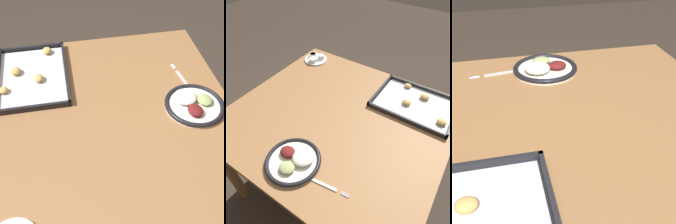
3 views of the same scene
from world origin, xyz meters
TOP-DOWN VIEW (x-y plane):
  - dining_table at (0.00, 0.00)m, footprint 1.12×1.03m
  - dinner_plate at (-0.01, -0.35)m, footprint 0.25×0.25m
  - fork at (0.16, -0.36)m, footprint 0.21×0.04m

SIDE VIEW (x-z plane):
  - dining_table at x=0.00m, z-range 0.26..0.97m
  - fork at x=0.16m, z-range 0.71..0.72m
  - dinner_plate at x=-0.01m, z-range 0.70..0.75m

